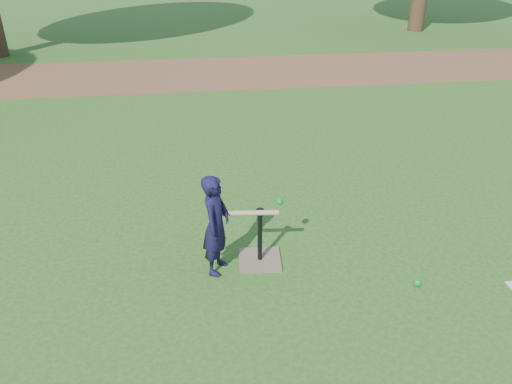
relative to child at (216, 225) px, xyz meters
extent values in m
plane|color=#285116|center=(0.83, 0.15, -0.52)|extent=(80.00, 80.00, 0.00)
cube|color=brown|center=(0.83, 7.65, -0.52)|extent=(24.00, 3.00, 0.01)
imported|color=black|center=(0.00, 0.00, 0.00)|extent=(0.38, 0.45, 1.05)
sphere|color=#0C8D20|center=(1.89, -0.52, -0.48)|extent=(0.08, 0.08, 0.08)
cube|color=#76604A|center=(0.44, 0.09, -0.51)|extent=(0.46, 0.46, 0.02)
cylinder|color=black|center=(0.44, 0.09, -0.22)|extent=(0.05, 0.05, 0.55)
cylinder|color=black|center=(0.44, 0.09, 0.06)|extent=(0.08, 0.08, 0.06)
cylinder|color=tan|center=(0.32, 0.07, 0.07)|extent=(0.60, 0.11, 0.05)
sphere|color=tan|center=(0.02, 0.03, 0.07)|extent=(0.06, 0.06, 0.06)
sphere|color=#0C8D20|center=(0.65, 0.17, 0.12)|extent=(0.08, 0.08, 0.08)
camera|label=1|loc=(-0.16, -4.10, 2.54)|focal=35.00mm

